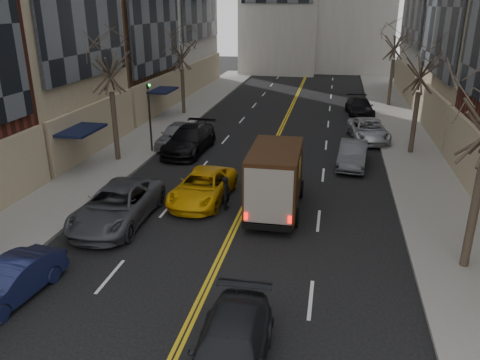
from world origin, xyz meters
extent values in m
cube|color=slate|center=(-9.00, 27.00, 0.07)|extent=(4.00, 66.00, 0.15)
cube|color=slate|center=(9.00, 27.00, 0.07)|extent=(4.00, 66.00, 0.15)
cube|color=black|center=(-10.00, 18.00, 2.40)|extent=(2.00, 3.00, 0.15)
cube|color=black|center=(-10.90, 18.00, 1.35)|extent=(0.20, 3.00, 2.50)
cube|color=black|center=(-10.00, 31.00, 2.40)|extent=(2.00, 3.00, 0.15)
cube|color=black|center=(-10.90, 31.00, 1.35)|extent=(0.20, 3.00, 2.50)
cylinder|color=#382D23|center=(-8.80, 20.00, 2.17)|extent=(0.30, 0.30, 4.05)
cylinder|color=#382D23|center=(-8.80, 33.00, 1.99)|extent=(0.30, 0.30, 3.69)
cylinder|color=#382D23|center=(8.80, 11.00, 2.13)|extent=(0.30, 0.30, 3.96)
cylinder|color=#382D23|center=(8.80, 25.00, 2.04)|extent=(0.30, 0.30, 3.78)
cylinder|color=#382D23|center=(8.80, 40.00, 2.22)|extent=(0.30, 0.30, 4.14)
cylinder|color=black|center=(-7.40, 22.00, 2.05)|extent=(0.12, 0.12, 3.80)
imported|color=black|center=(-7.40, 22.00, 4.40)|extent=(0.15, 0.18, 0.90)
sphere|color=#0CE526|center=(-7.25, 21.90, 4.35)|extent=(0.14, 0.14, 0.14)
cube|color=black|center=(1.46, 14.72, 0.49)|extent=(2.05, 5.74, 0.27)
cube|color=black|center=(1.42, 16.81, 1.38)|extent=(2.12, 1.55, 1.87)
cube|color=black|center=(1.46, 14.23, 1.78)|extent=(2.21, 4.40, 2.68)
cube|color=black|center=(1.50, 11.97, 0.49)|extent=(2.05, 0.19, 0.27)
cube|color=red|center=(0.61, 11.94, 0.89)|extent=(0.16, 0.06, 0.31)
cube|color=red|center=(2.39, 11.97, 0.89)|extent=(0.16, 0.06, 0.31)
cube|color=gold|center=(0.38, 14.26, 2.32)|extent=(0.05, 0.80, 0.80)
cube|color=gold|center=(2.55, 14.29, 2.32)|extent=(0.05, 0.80, 0.80)
cylinder|color=black|center=(0.38, 16.58, 0.43)|extent=(0.26, 0.86, 0.86)
cylinder|color=black|center=(2.48, 16.61, 0.43)|extent=(0.26, 0.86, 0.86)
cylinder|color=black|center=(0.43, 13.19, 0.43)|extent=(0.26, 0.86, 0.86)
cylinder|color=black|center=(2.53, 13.22, 0.43)|extent=(0.26, 0.86, 0.86)
imported|color=black|center=(1.63, 4.35, 0.68)|extent=(2.01, 4.76, 1.37)
cube|color=black|center=(1.63, 5.03, 1.23)|extent=(0.13, 0.04, 0.09)
cube|color=blue|center=(1.63, 5.00, 1.23)|extent=(0.10, 0.01, 0.06)
imported|color=#DA9D09|center=(-2.12, 15.21, 0.70)|extent=(2.66, 5.18, 1.40)
imported|color=black|center=(-0.78, 14.43, 0.80)|extent=(0.40, 0.60, 1.60)
imported|color=#13183B|center=(-5.96, 6.17, 0.64)|extent=(1.85, 4.04, 1.29)
imported|color=#43444A|center=(-5.10, 12.12, 0.80)|extent=(2.71, 5.78, 1.60)
imported|color=black|center=(-5.10, 22.69, 0.82)|extent=(2.53, 5.75, 1.64)
imported|color=#ABAEB3|center=(-6.30, 23.86, 0.78)|extent=(2.06, 4.66, 1.56)
imported|color=#47494E|center=(5.10, 21.89, 0.73)|extent=(1.90, 4.51, 1.45)
imported|color=#B6B9BE|center=(6.30, 27.82, 0.73)|extent=(3.00, 5.49, 1.46)
imported|color=black|center=(6.01, 35.69, 0.73)|extent=(2.54, 5.19, 1.45)
camera|label=1|loc=(3.77, -4.99, 8.99)|focal=35.00mm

